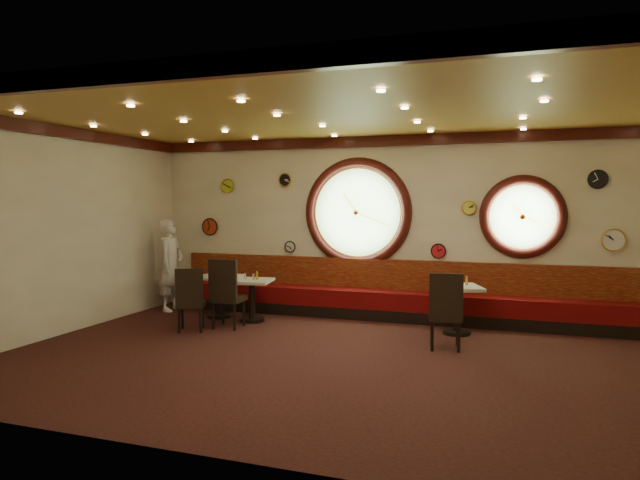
{
  "coord_description": "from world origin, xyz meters",
  "views": [
    {
      "loc": [
        2.1,
        -6.94,
        2.07
      ],
      "look_at": [
        -0.56,
        0.8,
        1.5
      ],
      "focal_mm": 32.0,
      "sensor_mm": 36.0,
      "label": 1
    }
  ],
  "objects_px": {
    "chair_b": "(226,289)",
    "condiment_b_pepper": "(253,277)",
    "table_a": "(219,291)",
    "condiment_a_salt": "(218,272)",
    "table_c": "(457,304)",
    "condiment_c_pepper": "(460,283)",
    "chair_a": "(190,296)",
    "condiment_b_bottle": "(257,275)",
    "condiment_c_bottle": "(467,281)",
    "condiment_c_salt": "(452,282)",
    "table_b": "(252,295)",
    "condiment_a_pepper": "(220,273)",
    "chair_c": "(446,306)",
    "waiter": "(171,265)",
    "condiment_b_salt": "(245,276)",
    "condiment_a_bottle": "(227,271)"
  },
  "relations": [
    {
      "from": "chair_b",
      "to": "condiment_b_pepper",
      "type": "distance_m",
      "value": 0.7
    },
    {
      "from": "table_a",
      "to": "condiment_a_salt",
      "type": "relative_size",
      "value": 7.54
    },
    {
      "from": "table_c",
      "to": "condiment_c_pepper",
      "type": "relative_size",
      "value": 8.31
    },
    {
      "from": "chair_a",
      "to": "condiment_b_bottle",
      "type": "relative_size",
      "value": 4.44
    },
    {
      "from": "condiment_c_bottle",
      "to": "table_a",
      "type": "bearing_deg",
      "value": -177.31
    },
    {
      "from": "chair_a",
      "to": "condiment_c_salt",
      "type": "xyz_separation_m",
      "value": [
        3.89,
        1.25,
        0.23
      ]
    },
    {
      "from": "condiment_b_pepper",
      "to": "condiment_c_bottle",
      "type": "height_order",
      "value": "condiment_c_bottle"
    },
    {
      "from": "table_b",
      "to": "condiment_b_bottle",
      "type": "distance_m",
      "value": 0.35
    },
    {
      "from": "chair_a",
      "to": "condiment_a_pepper",
      "type": "height_order",
      "value": "chair_a"
    },
    {
      "from": "chair_b",
      "to": "condiment_a_salt",
      "type": "xyz_separation_m",
      "value": [
        -0.58,
        0.8,
        0.15
      ]
    },
    {
      "from": "chair_a",
      "to": "condiment_c_salt",
      "type": "relative_size",
      "value": 5.71
    },
    {
      "from": "condiment_b_pepper",
      "to": "chair_b",
      "type": "bearing_deg",
      "value": -104.39
    },
    {
      "from": "condiment_a_pepper",
      "to": "condiment_b_bottle",
      "type": "xyz_separation_m",
      "value": [
        0.74,
        -0.04,
        -0.0
      ]
    },
    {
      "from": "chair_c",
      "to": "condiment_c_salt",
      "type": "relative_size",
      "value": 6.1
    },
    {
      "from": "chair_a",
      "to": "waiter",
      "type": "xyz_separation_m",
      "value": [
        -1.29,
        1.43,
        0.28
      ]
    },
    {
      "from": "table_a",
      "to": "condiment_b_bottle",
      "type": "xyz_separation_m",
      "value": [
        0.79,
        -0.09,
        0.32
      ]
    },
    {
      "from": "chair_a",
      "to": "waiter",
      "type": "height_order",
      "value": "waiter"
    },
    {
      "from": "condiment_b_salt",
      "to": "condiment_c_bottle",
      "type": "height_order",
      "value": "condiment_c_bottle"
    },
    {
      "from": "condiment_b_salt",
      "to": "condiment_c_salt",
      "type": "distance_m",
      "value": 3.45
    },
    {
      "from": "chair_c",
      "to": "condiment_a_bottle",
      "type": "height_order",
      "value": "chair_c"
    },
    {
      "from": "condiment_b_bottle",
      "to": "condiment_a_bottle",
      "type": "bearing_deg",
      "value": 167.28
    },
    {
      "from": "chair_b",
      "to": "condiment_c_salt",
      "type": "xyz_separation_m",
      "value": [
        3.46,
        0.87,
        0.16
      ]
    },
    {
      "from": "condiment_c_salt",
      "to": "condiment_b_pepper",
      "type": "relative_size",
      "value": 1.09
    },
    {
      "from": "chair_b",
      "to": "condiment_a_bottle",
      "type": "bearing_deg",
      "value": 113.43
    },
    {
      "from": "condiment_c_bottle",
      "to": "condiment_b_salt",
      "type": "bearing_deg",
      "value": -175.08
    },
    {
      "from": "chair_a",
      "to": "condiment_c_bottle",
      "type": "xyz_separation_m",
      "value": [
        4.11,
        1.35,
        0.25
      ]
    },
    {
      "from": "table_c",
      "to": "condiment_c_bottle",
      "type": "relative_size",
      "value": 6.24
    },
    {
      "from": "table_b",
      "to": "condiment_b_salt",
      "type": "distance_m",
      "value": 0.35
    },
    {
      "from": "condiment_c_bottle",
      "to": "condiment_a_bottle",
      "type": "bearing_deg",
      "value": -178.04
    },
    {
      "from": "table_b",
      "to": "condiment_a_bottle",
      "type": "bearing_deg",
      "value": 162.33
    },
    {
      "from": "condiment_b_bottle",
      "to": "condiment_b_salt",
      "type": "bearing_deg",
      "value": -172.59
    },
    {
      "from": "condiment_c_pepper",
      "to": "condiment_a_bottle",
      "type": "height_order",
      "value": "condiment_a_bottle"
    },
    {
      "from": "table_c",
      "to": "condiment_a_salt",
      "type": "height_order",
      "value": "condiment_a_salt"
    },
    {
      "from": "table_b",
      "to": "condiment_b_bottle",
      "type": "xyz_separation_m",
      "value": [
        0.09,
        0.03,
        0.34
      ]
    },
    {
      "from": "condiment_b_salt",
      "to": "condiment_a_pepper",
      "type": "height_order",
      "value": "condiment_a_pepper"
    },
    {
      "from": "condiment_b_pepper",
      "to": "waiter",
      "type": "relative_size",
      "value": 0.06
    },
    {
      "from": "condiment_a_salt",
      "to": "condiment_b_pepper",
      "type": "height_order",
      "value": "condiment_a_salt"
    },
    {
      "from": "chair_b",
      "to": "waiter",
      "type": "bearing_deg",
      "value": 145.07
    },
    {
      "from": "table_c",
      "to": "condiment_b_bottle",
      "type": "distance_m",
      "value": 3.34
    },
    {
      "from": "chair_a",
      "to": "condiment_b_pepper",
      "type": "bearing_deg",
      "value": 36.31
    },
    {
      "from": "chair_a",
      "to": "waiter",
      "type": "bearing_deg",
      "value": 108.11
    },
    {
      "from": "table_b",
      "to": "condiment_c_bottle",
      "type": "height_order",
      "value": "condiment_c_bottle"
    },
    {
      "from": "condiment_b_salt",
      "to": "waiter",
      "type": "distance_m",
      "value": 1.78
    },
    {
      "from": "condiment_a_salt",
      "to": "condiment_a_bottle",
      "type": "height_order",
      "value": "condiment_a_bottle"
    },
    {
      "from": "condiment_a_pepper",
      "to": "condiment_a_bottle",
      "type": "bearing_deg",
      "value": 52.38
    },
    {
      "from": "condiment_a_pepper",
      "to": "chair_b",
      "type": "bearing_deg",
      "value": -55.23
    },
    {
      "from": "chair_a",
      "to": "chair_c",
      "type": "height_order",
      "value": "chair_c"
    },
    {
      "from": "chair_c",
      "to": "waiter",
      "type": "xyz_separation_m",
      "value": [
        -5.21,
        1.24,
        0.24
      ]
    },
    {
      "from": "table_c",
      "to": "waiter",
      "type": "bearing_deg",
      "value": 177.69
    },
    {
      "from": "condiment_c_pepper",
      "to": "condiment_a_bottle",
      "type": "xyz_separation_m",
      "value": [
        -4.01,
        0.02,
        0.02
      ]
    }
  ]
}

